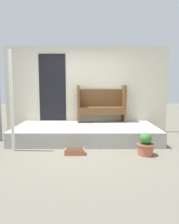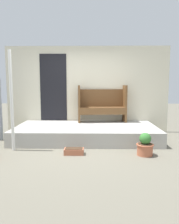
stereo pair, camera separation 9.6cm
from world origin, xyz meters
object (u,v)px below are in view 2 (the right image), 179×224
Objects in this scene: bench at (102,103)px; flower_pot_middle at (145,146)px; planter_box_rect at (74,151)px; support_post at (12,101)px.

bench reaches higher than flower_pot_middle.
flower_pot_middle reaches higher than planter_box_rect.
planter_box_rect is at bearing 178.48° from flower_pot_middle.
planter_box_rect is (-1.48, 0.04, -0.14)m from flower_pot_middle.
bench is at bearing 112.04° from flower_pot_middle.
support_post is at bearing -143.61° from bench.
support_post reaches higher than flower_pot_middle.
planter_box_rect is (-0.66, -1.99, -0.84)m from bench.
support_post is 1.53× the size of bench.
bench is 2.25m from planter_box_rect.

